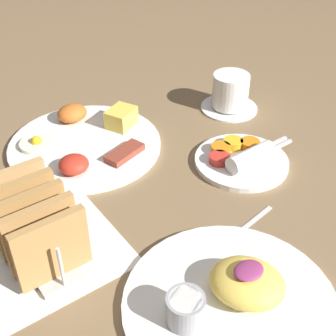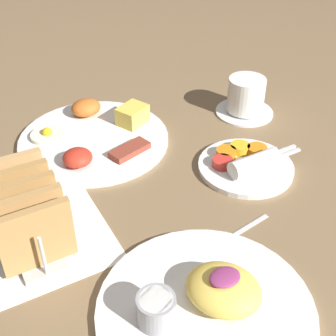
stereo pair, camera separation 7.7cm
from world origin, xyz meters
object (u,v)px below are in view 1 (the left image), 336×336
coffee_cup (230,93)px  plate_breakfast (86,141)px  toast_rack (33,223)px  plate_foreground (231,299)px  plate_condiments (242,158)px

coffee_cup → plate_breakfast: bearing=170.6°
plate_breakfast → toast_rack: 0.27m
plate_foreground → toast_rack: (-0.16, 0.23, 0.04)m
plate_condiments → plate_breakfast: bearing=133.0°
plate_condiments → coffee_cup: coffee_cup is taller
plate_breakfast → coffee_cup: coffee_cup is taller
plate_condiments → plate_foreground: size_ratio=0.65×
plate_breakfast → coffee_cup: 0.32m
plate_condiments → plate_foreground: (-0.22, -0.22, 0.00)m
plate_foreground → coffee_cup: (0.34, 0.38, 0.02)m
plate_condiments → coffee_cup: size_ratio=1.50×
plate_condiments → plate_foreground: 0.31m
coffee_cup → toast_rack: bearing=-163.5°
plate_foreground → toast_rack: toast_rack is taller
plate_breakfast → plate_condiments: (0.20, -0.21, 0.00)m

